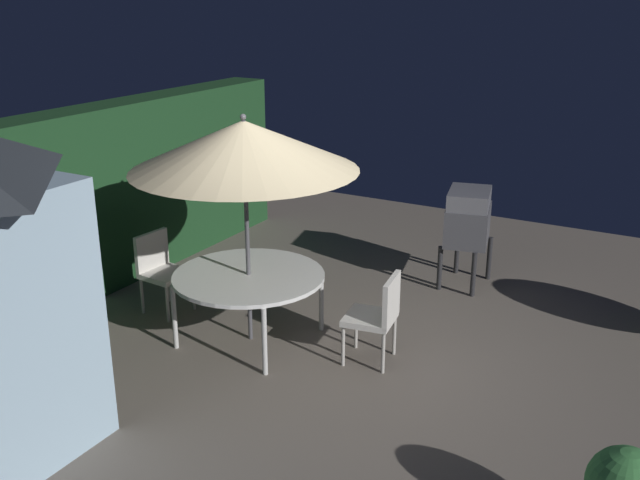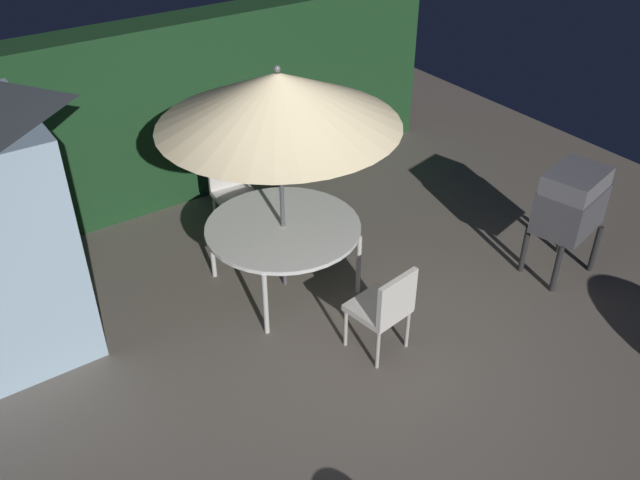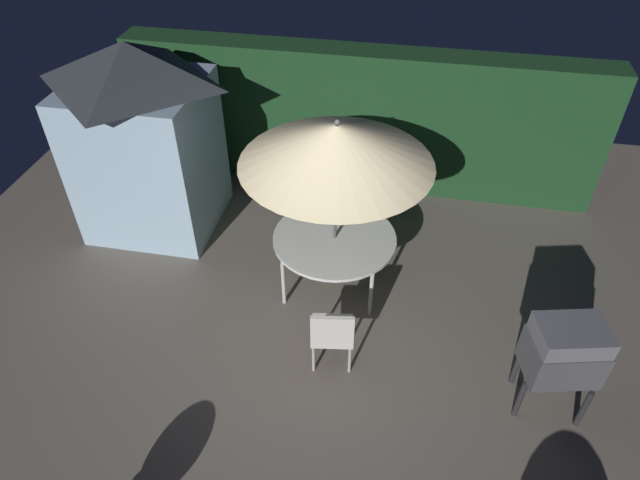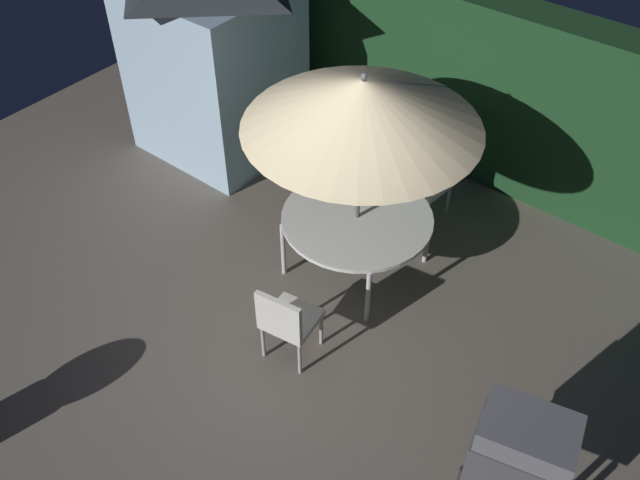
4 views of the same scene
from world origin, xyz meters
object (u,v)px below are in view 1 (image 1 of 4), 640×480
at_px(patio_table, 249,278).
at_px(chair_far_side, 160,267).
at_px(chair_near_shed, 378,313).
at_px(bbq_grill, 468,219).
at_px(patio_umbrella, 244,146).

relative_size(patio_table, chair_far_side, 1.72).
bearing_deg(patio_table, chair_near_shed, -81.32).
relative_size(patio_table, bbq_grill, 1.29).
distance_m(patio_table, chair_far_side, 1.30).
distance_m(chair_near_shed, chair_far_side, 2.64).
bearing_deg(patio_umbrella, chair_far_side, 84.95).
height_order(bbq_grill, chair_far_side, bbq_grill).
bearing_deg(bbq_grill, chair_near_shed, 177.72).
xyz_separation_m(bbq_grill, chair_near_shed, (-2.32, 0.09, -0.33)).
xyz_separation_m(patio_umbrella, chair_near_shed, (0.21, -1.36, -1.53)).
bearing_deg(chair_far_side, patio_table, -95.05).
xyz_separation_m(patio_table, chair_near_shed, (0.21, -1.36, -0.16)).
relative_size(bbq_grill, chair_far_side, 1.33).
height_order(patio_table, patio_umbrella, patio_umbrella).
xyz_separation_m(patio_table, patio_umbrella, (-0.00, -0.00, 1.37)).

